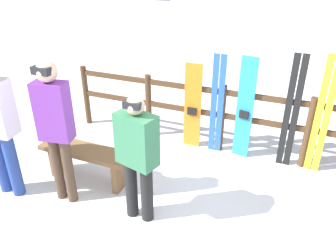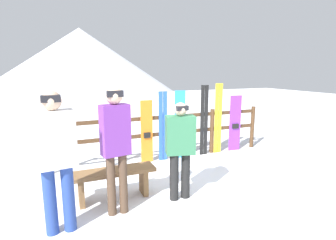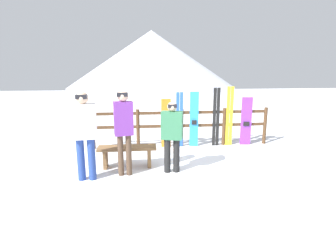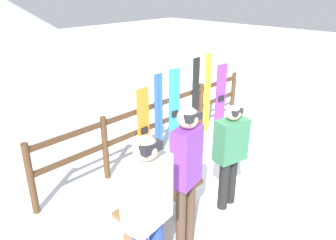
% 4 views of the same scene
% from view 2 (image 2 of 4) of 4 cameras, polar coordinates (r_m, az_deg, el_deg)
% --- Properties ---
extents(ground_plane, '(40.00, 40.00, 0.00)m').
position_cam_2_polar(ground_plane, '(4.74, 7.43, -14.70)').
color(ground_plane, white).
extents(mountain_backdrop, '(18.00, 18.00, 6.00)m').
position_cam_2_polar(mountain_backdrop, '(27.51, -18.46, 12.29)').
color(mountain_backdrop, silver).
rests_on(mountain_backdrop, ground).
extents(fence, '(5.10, 0.10, 1.09)m').
position_cam_2_polar(fence, '(5.99, -0.65, -2.52)').
color(fence, '#4C331E').
rests_on(fence, ground).
extents(bench, '(1.32, 0.36, 0.49)m').
position_cam_2_polar(bench, '(4.32, -11.80, -12.20)').
color(bench, brown).
rests_on(bench, ground).
extents(person_purple, '(0.41, 0.28, 1.82)m').
position_cam_2_polar(person_purple, '(3.66, -11.34, -4.28)').
color(person_purple, '#4C3828').
rests_on(person_purple, ground).
extents(person_plaid_green, '(0.49, 0.35, 1.55)m').
position_cam_2_polar(person_plaid_green, '(4.08, 2.67, -5.44)').
color(person_plaid_green, black).
rests_on(person_plaid_green, ground).
extents(person_white, '(0.50, 0.31, 1.80)m').
position_cam_2_polar(person_white, '(3.47, -23.28, -6.66)').
color(person_white, navy).
rests_on(person_white, ground).
extents(snowboard_orange, '(0.27, 0.06, 1.40)m').
position_cam_2_polar(snowboard_orange, '(5.77, -4.65, -2.63)').
color(snowboard_orange, orange).
rests_on(snowboard_orange, ground).
extents(ski_pair_blue, '(0.19, 0.02, 1.57)m').
position_cam_2_polar(ski_pair_blue, '(5.88, -1.11, -1.42)').
color(ski_pair_blue, blue).
rests_on(ski_pair_blue, ground).
extents(snowboard_blue, '(0.25, 0.09, 1.58)m').
position_cam_2_polar(snowboard_blue, '(6.04, 2.59, -1.09)').
color(snowboard_blue, '#288CE0').
rests_on(snowboard_blue, ground).
extents(ski_pair_black, '(0.20, 0.02, 1.69)m').
position_cam_2_polar(ski_pair_black, '(6.33, 7.86, -0.11)').
color(ski_pair_black, black).
rests_on(ski_pair_black, ground).
extents(ski_pair_yellow, '(0.19, 0.02, 1.72)m').
position_cam_2_polar(ski_pair_yellow, '(6.53, 10.86, 0.28)').
color(ski_pair_yellow, yellow).
rests_on(ski_pair_yellow, ground).
extents(snowboard_purple, '(0.31, 0.08, 1.41)m').
position_cam_2_polar(snowboard_purple, '(6.85, 14.37, -0.74)').
color(snowboard_purple, purple).
rests_on(snowboard_purple, ground).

